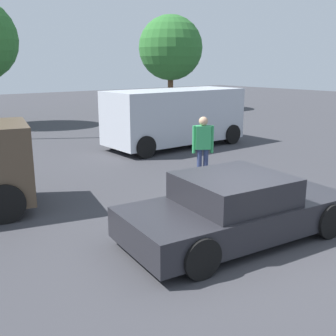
# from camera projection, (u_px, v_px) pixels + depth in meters

# --- Properties ---
(ground_plane) EXTENTS (80.00, 80.00, 0.00)m
(ground_plane) POSITION_uv_depth(u_px,v_px,m) (238.00, 242.00, 7.27)
(ground_plane) COLOR #38383D
(sedan_foreground) EXTENTS (4.43, 2.36, 1.18)m
(sedan_foreground) POSITION_uv_depth(u_px,v_px,m) (236.00, 209.00, 7.32)
(sedan_foreground) COLOR #232328
(sedan_foreground) RESTS_ON ground_plane
(van_white) EXTENTS (5.38, 2.25, 2.14)m
(van_white) POSITION_uv_depth(u_px,v_px,m) (175.00, 116.00, 15.44)
(van_white) COLOR #B2B7C1
(van_white) RESTS_ON ground_plane
(pedestrian) EXTENTS (0.48, 0.43, 1.74)m
(pedestrian) POSITION_uv_depth(u_px,v_px,m) (203.00, 143.00, 10.82)
(pedestrian) COLOR navy
(pedestrian) RESTS_ON ground_plane
(tree_back_left) EXTENTS (4.31, 4.31, 6.28)m
(tree_back_left) POSITION_uv_depth(u_px,v_px,m) (171.00, 48.00, 27.57)
(tree_back_left) COLOR brown
(tree_back_left) RESTS_ON ground_plane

